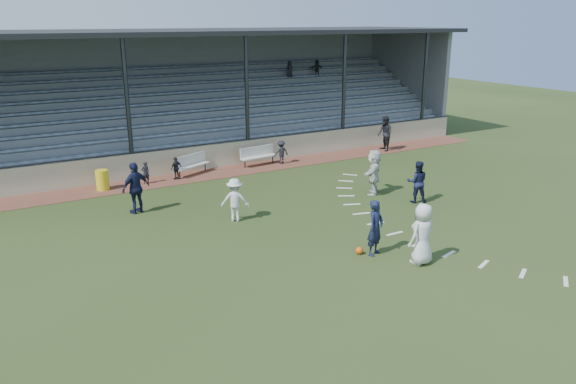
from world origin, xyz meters
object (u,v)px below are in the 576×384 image
at_px(bench_right, 258,154).
at_px(player_navy_lead, 376,228).
at_px(bench_left, 191,163).
at_px(official, 385,133).
at_px(football, 359,251).
at_px(trash_bin, 102,180).
at_px(player_white_lead, 422,234).

bearing_deg(bench_right, player_navy_lead, -106.06).
xyz_separation_m(bench_right, player_navy_lead, (-2.07, -11.92, 0.31)).
distance_m(bench_left, official, 11.24).
height_order(bench_left, football, bench_left).
relative_size(bench_right, player_navy_lead, 1.13).
relative_size(bench_left, bench_right, 0.98).
distance_m(player_navy_lead, official, 14.81).
xyz_separation_m(bench_right, football, (-2.48, -11.67, -0.46)).
bearing_deg(football, bench_right, 78.03).
height_order(bench_left, trash_bin, bench_left).
height_order(bench_left, player_white_lead, player_white_lead).
height_order(player_navy_lead, official, official).
bearing_deg(trash_bin, football, -64.53).
bearing_deg(official, bench_right, -80.35).
relative_size(football, player_white_lead, 0.13).
xyz_separation_m(trash_bin, player_white_lead, (6.55, -12.76, 0.50)).
xyz_separation_m(trash_bin, official, (15.49, -0.33, 0.54)).
bearing_deg(player_white_lead, official, -132.96).
distance_m(bench_left, bench_right, 3.55).
bearing_deg(official, player_white_lead, -20.48).
relative_size(trash_bin, player_white_lead, 0.46).
xyz_separation_m(bench_left, official, (11.20, -0.80, 0.41)).
bearing_deg(player_navy_lead, bench_right, 57.97).
bearing_deg(bench_right, bench_left, 172.99).
bearing_deg(bench_left, official, -27.87).
relative_size(football, player_navy_lead, 0.13).
xyz_separation_m(football, player_navy_lead, (0.41, -0.25, 0.78)).
relative_size(bench_right, football, 8.45).
distance_m(bench_left, player_navy_lead, 12.07).
distance_m(football, player_white_lead, 2.09).
xyz_separation_m(football, official, (10.13, 10.92, 0.88)).
relative_size(bench_left, player_white_lead, 1.04).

